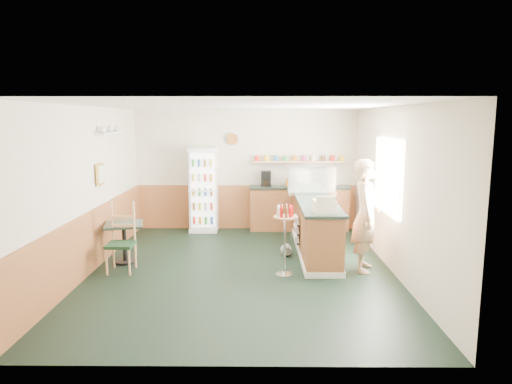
{
  "coord_description": "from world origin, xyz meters",
  "views": [
    {
      "loc": [
        0.31,
        -7.3,
        2.49
      ],
      "look_at": [
        0.25,
        0.6,
        1.23
      ],
      "focal_mm": 32.0,
      "sensor_mm": 36.0,
      "label": 1
    }
  ],
  "objects_px": {
    "shopkeeper": "(366,216)",
    "cafe_chair": "(122,235)",
    "drinks_fridge": "(204,190)",
    "cash_register": "(324,206)",
    "display_case": "(312,181)",
    "condiment_stand": "(285,229)",
    "cafe_table": "(124,235)"
  },
  "relations": [
    {
      "from": "drinks_fridge",
      "to": "display_case",
      "type": "bearing_deg",
      "value": -23.62
    },
    {
      "from": "display_case",
      "to": "condiment_stand",
      "type": "height_order",
      "value": "display_case"
    },
    {
      "from": "condiment_stand",
      "to": "drinks_fridge",
      "type": "bearing_deg",
      "value": 119.1
    },
    {
      "from": "cash_register",
      "to": "display_case",
      "type": "bearing_deg",
      "value": 85.39
    },
    {
      "from": "shopkeeper",
      "to": "cafe_chair",
      "type": "bearing_deg",
      "value": 104.02
    },
    {
      "from": "display_case",
      "to": "shopkeeper",
      "type": "distance_m",
      "value": 1.89
    },
    {
      "from": "drinks_fridge",
      "to": "condiment_stand",
      "type": "xyz_separation_m",
      "value": [
        1.65,
        -2.97,
        -0.17
      ]
    },
    {
      "from": "drinks_fridge",
      "to": "condiment_stand",
      "type": "bearing_deg",
      "value": -60.9
    },
    {
      "from": "condiment_stand",
      "to": "cafe_table",
      "type": "bearing_deg",
      "value": 167.33
    },
    {
      "from": "drinks_fridge",
      "to": "cash_register",
      "type": "height_order",
      "value": "drinks_fridge"
    },
    {
      "from": "shopkeeper",
      "to": "cash_register",
      "type": "bearing_deg",
      "value": 113.02
    },
    {
      "from": "shopkeeper",
      "to": "condiment_stand",
      "type": "xyz_separation_m",
      "value": [
        -1.34,
        -0.25,
        -0.16
      ]
    },
    {
      "from": "display_case",
      "to": "cash_register",
      "type": "distance_m",
      "value": 1.84
    },
    {
      "from": "shopkeeper",
      "to": "cafe_chair",
      "type": "height_order",
      "value": "shopkeeper"
    },
    {
      "from": "shopkeeper",
      "to": "cafe_chair",
      "type": "distance_m",
      "value": 4.03
    },
    {
      "from": "condiment_stand",
      "to": "cafe_table",
      "type": "distance_m",
      "value": 2.84
    },
    {
      "from": "drinks_fridge",
      "to": "shopkeeper",
      "type": "bearing_deg",
      "value": -42.26
    },
    {
      "from": "drinks_fridge",
      "to": "display_case",
      "type": "height_order",
      "value": "drinks_fridge"
    },
    {
      "from": "display_case",
      "to": "cash_register",
      "type": "xyz_separation_m",
      "value": [
        0.0,
        -1.83,
        -0.17
      ]
    },
    {
      "from": "display_case",
      "to": "cafe_chair",
      "type": "relative_size",
      "value": 0.82
    },
    {
      "from": "cafe_table",
      "to": "cafe_chair",
      "type": "distance_m",
      "value": 0.41
    },
    {
      "from": "drinks_fridge",
      "to": "cafe_chair",
      "type": "bearing_deg",
      "value": -110.56
    },
    {
      "from": "shopkeeper",
      "to": "cafe_table",
      "type": "bearing_deg",
      "value": 98.67
    },
    {
      "from": "cash_register",
      "to": "cafe_table",
      "type": "bearing_deg",
      "value": 167.32
    },
    {
      "from": "cash_register",
      "to": "shopkeeper",
      "type": "height_order",
      "value": "shopkeeper"
    },
    {
      "from": "drinks_fridge",
      "to": "cafe_chair",
      "type": "distance_m",
      "value": 2.94
    },
    {
      "from": "drinks_fridge",
      "to": "condiment_stand",
      "type": "height_order",
      "value": "drinks_fridge"
    },
    {
      "from": "cafe_table",
      "to": "cafe_chair",
      "type": "bearing_deg",
      "value": -78.0
    },
    {
      "from": "drinks_fridge",
      "to": "shopkeeper",
      "type": "relative_size",
      "value": 1.01
    },
    {
      "from": "condiment_stand",
      "to": "cafe_table",
      "type": "relative_size",
      "value": 1.46
    },
    {
      "from": "drinks_fridge",
      "to": "display_case",
      "type": "relative_size",
      "value": 1.99
    },
    {
      "from": "drinks_fridge",
      "to": "cafe_table",
      "type": "relative_size",
      "value": 2.42
    }
  ]
}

